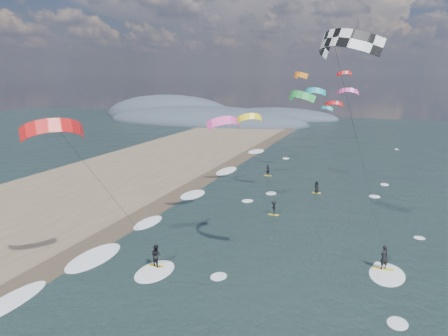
% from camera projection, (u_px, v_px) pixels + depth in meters
% --- Properties ---
extents(ground, '(260.00, 260.00, 0.00)m').
position_uv_depth(ground, '(172.00, 319.00, 26.94)').
color(ground, black).
rests_on(ground, ground).
extents(sand_strip, '(26.00, 240.00, 0.00)m').
position_uv_depth(sand_strip, '(5.00, 222.00, 44.22)').
color(sand_strip, brown).
rests_on(sand_strip, ground).
extents(wet_sand_strip, '(3.00, 240.00, 0.00)m').
position_uv_depth(wet_sand_strip, '(105.00, 238.00, 40.16)').
color(wet_sand_strip, '#382D23').
rests_on(wet_sand_strip, ground).
extents(coastal_hills, '(80.00, 41.00, 15.00)m').
position_uv_depth(coastal_hills, '(200.00, 119.00, 140.93)').
color(coastal_hills, '#3D4756').
rests_on(coastal_hills, ground).
extents(kitesurfer_near_a, '(8.00, 9.66, 17.82)m').
position_uv_depth(kitesurfer_near_a, '(344.00, 87.00, 27.18)').
color(kitesurfer_near_a, gold).
rests_on(kitesurfer_near_a, ground).
extents(kitesurfer_near_b, '(7.01, 9.31, 12.77)m').
position_uv_depth(kitesurfer_near_b, '(90.00, 174.00, 29.29)').
color(kitesurfer_near_b, gold).
rests_on(kitesurfer_near_b, ground).
extents(far_kitesurfers, '(9.26, 18.20, 1.62)m').
position_uv_depth(far_kitesurfers, '(286.00, 192.00, 52.66)').
color(far_kitesurfers, gold).
rests_on(far_kitesurfers, ground).
extents(bg_kite_field, '(12.73, 72.40, 9.17)m').
position_uv_depth(bg_kite_field, '(314.00, 94.00, 73.57)').
color(bg_kite_field, green).
rests_on(bg_kite_field, ground).
extents(shoreline_surf, '(2.40, 79.40, 0.11)m').
position_uv_depth(shoreline_surf, '(143.00, 223.00, 44.10)').
color(shoreline_surf, white).
rests_on(shoreline_surf, ground).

